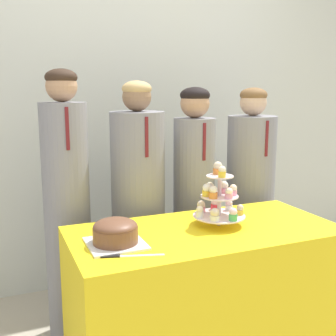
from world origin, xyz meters
TOP-DOWN VIEW (x-y plane):
  - wall_back at (0.00, 1.53)m, footprint 9.00×0.06m
  - table at (0.00, 0.32)m, footprint 1.31×0.63m
  - round_cake at (-0.46, 0.28)m, footprint 0.24×0.24m
  - cake_knife at (-0.47, 0.14)m, footprint 0.25×0.09m
  - cupcake_stand at (0.09, 0.35)m, footprint 0.26×0.26m
  - student_0 at (-0.57, 0.87)m, footprint 0.25×0.26m
  - student_1 at (-0.16, 0.87)m, footprint 0.32×0.32m
  - student_2 at (0.21, 0.87)m, footprint 0.26×0.26m
  - student_3 at (0.62, 0.87)m, footprint 0.32×0.32m

SIDE VIEW (x-z plane):
  - table at x=0.00m, z-range 0.00..0.75m
  - student_3 at x=0.62m, z-range -0.05..1.38m
  - student_1 at x=-0.16m, z-range -0.05..1.42m
  - student_2 at x=0.21m, z-range -0.02..1.41m
  - student_0 at x=-0.57m, z-range -0.03..1.50m
  - cake_knife at x=-0.47m, z-range 0.74..0.75m
  - round_cake at x=-0.46m, z-range 0.74..0.86m
  - cupcake_stand at x=0.09m, z-range 0.72..1.04m
  - wall_back at x=0.00m, z-range 0.00..2.70m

